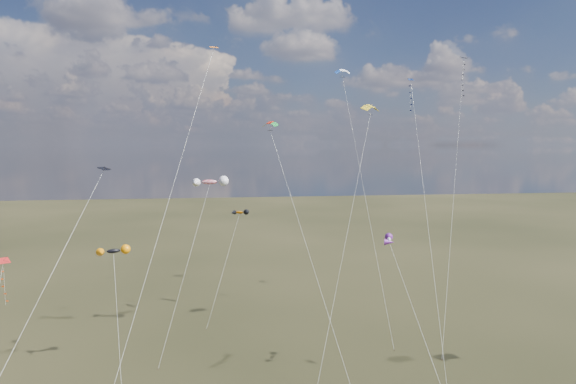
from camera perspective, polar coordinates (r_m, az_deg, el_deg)
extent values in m
cube|color=black|center=(79.70, 18.95, 13.92)|extent=(1.25, 1.25, 0.27)
cylinder|color=silver|center=(68.74, 17.97, 0.10)|extent=(10.48, 17.68, 36.55)
cube|color=#332316|center=(63.04, 16.73, -17.43)|extent=(0.10, 0.10, 0.12)
cube|color=#122250|center=(70.46, 13.48, 12.06)|extent=(0.71, 0.65, 0.33)
cylinder|color=silver|center=(59.80, 15.16, -2.43)|extent=(4.03, 21.42, 32.68)
cube|color=black|center=(47.13, -19.75, 2.46)|extent=(1.18, 1.18, 0.27)
cylinder|color=silver|center=(41.57, -27.50, -13.69)|extent=(8.19, 18.13, 22.11)
cube|color=red|center=(60.55, -29.08, -6.68)|extent=(1.57, 1.56, 0.43)
cube|color=orange|center=(49.41, -8.24, 15.63)|extent=(0.89, 0.87, 0.26)
cylinder|color=silver|center=(41.63, -14.43, -5.41)|extent=(9.43, 15.82, 33.09)
cylinder|color=silver|center=(55.15, 6.42, -4.97)|extent=(9.67, 14.69, 28.77)
cylinder|color=silver|center=(69.80, 8.57, -0.09)|extent=(1.24, 21.06, 35.44)
cube|color=#332316|center=(64.39, 11.72, -16.82)|extent=(0.10, 0.10, 0.12)
cylinder|color=silver|center=(55.22, 2.20, -5.89)|extent=(5.56, 22.63, 26.95)
ellipsoid|color=black|center=(57.39, -18.82, -6.22)|extent=(2.98, 2.01, 1.10)
cylinder|color=silver|center=(55.33, -18.39, -13.61)|extent=(1.84, 7.51, 13.01)
ellipsoid|color=#D06303|center=(73.42, -5.41, -2.27)|extent=(2.51, 2.00, 0.94)
cylinder|color=silver|center=(71.38, -7.17, -8.45)|extent=(4.84, 6.75, 14.57)
cube|color=#332316|center=(70.25, -9.08, -14.86)|extent=(0.10, 0.10, 0.12)
ellipsoid|color=silver|center=(52.60, 11.16, -5.17)|extent=(1.53, 2.42, 0.87)
cylinder|color=silver|center=(49.86, 14.58, -14.58)|extent=(2.46, 11.28, 14.72)
ellipsoid|color=red|center=(63.75, -8.71, 1.11)|extent=(3.98, 1.84, 1.39)
cylinder|color=silver|center=(60.96, -11.33, -8.45)|extent=(5.74, 8.87, 19.61)
cube|color=#332316|center=(60.12, -14.26, -18.52)|extent=(0.10, 0.10, 0.12)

